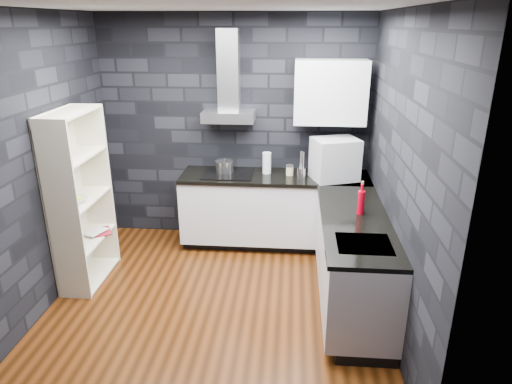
# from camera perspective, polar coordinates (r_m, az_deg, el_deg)

# --- Properties ---
(ground) EXTENTS (3.20, 3.20, 0.00)m
(ground) POSITION_cam_1_polar(r_m,az_deg,el_deg) (4.62, -4.93, -13.55)
(ground) COLOR #49210A
(ceiling) EXTENTS (3.20, 3.20, 0.00)m
(ceiling) POSITION_cam_1_polar(r_m,az_deg,el_deg) (3.84, -6.24, 22.14)
(ceiling) COLOR silver
(wall_back) EXTENTS (3.20, 0.05, 2.70)m
(wall_back) POSITION_cam_1_polar(r_m,az_deg,el_deg) (5.58, -2.60, 7.70)
(wall_back) COLOR black
(wall_back) RESTS_ON ground
(wall_front) EXTENTS (3.20, 0.05, 2.70)m
(wall_front) POSITION_cam_1_polar(r_m,az_deg,el_deg) (2.57, -11.85, -8.60)
(wall_front) COLOR black
(wall_front) RESTS_ON ground
(wall_left) EXTENTS (0.05, 3.20, 2.70)m
(wall_left) POSITION_cam_1_polar(r_m,az_deg,el_deg) (4.60, -25.89, 2.85)
(wall_left) COLOR black
(wall_left) RESTS_ON ground
(wall_right) EXTENTS (0.05, 3.20, 2.70)m
(wall_right) POSITION_cam_1_polar(r_m,az_deg,el_deg) (4.07, 17.63, 1.88)
(wall_right) COLOR black
(wall_right) RESTS_ON ground
(toekick_back) EXTENTS (2.18, 0.50, 0.10)m
(toekick_back) POSITION_cam_1_polar(r_m,az_deg,el_deg) (5.71, 2.26, -5.88)
(toekick_back) COLOR black
(toekick_back) RESTS_ON ground
(toekick_right) EXTENTS (0.50, 1.78, 0.10)m
(toekick_right) POSITION_cam_1_polar(r_m,az_deg,el_deg) (4.67, 12.14, -12.88)
(toekick_right) COLOR black
(toekick_right) RESTS_ON ground
(counter_back_cab) EXTENTS (2.20, 0.60, 0.76)m
(counter_back_cab) POSITION_cam_1_polar(r_m,az_deg,el_deg) (5.49, 2.30, -2.04)
(counter_back_cab) COLOR silver
(counter_back_cab) RESTS_ON ground
(counter_right_cab) EXTENTS (0.60, 1.80, 0.76)m
(counter_right_cab) POSITION_cam_1_polar(r_m,az_deg,el_deg) (4.44, 12.04, -8.24)
(counter_right_cab) COLOR silver
(counter_right_cab) RESTS_ON ground
(counter_back_top) EXTENTS (2.20, 0.62, 0.04)m
(counter_back_top) POSITION_cam_1_polar(r_m,az_deg,el_deg) (5.34, 2.36, 1.89)
(counter_back_top) COLOR black
(counter_back_top) RESTS_ON counter_back_cab
(counter_right_top) EXTENTS (0.62, 1.80, 0.04)m
(counter_right_top) POSITION_cam_1_polar(r_m,az_deg,el_deg) (4.27, 12.30, -3.52)
(counter_right_top) COLOR black
(counter_right_top) RESTS_ON counter_right_cab
(counter_corner_top) EXTENTS (0.62, 0.62, 0.04)m
(counter_corner_top) POSITION_cam_1_polar(r_m,az_deg,el_deg) (5.38, 10.91, 1.66)
(counter_corner_top) COLOR black
(counter_corner_top) RESTS_ON counter_right_cab
(hood_body) EXTENTS (0.60, 0.34, 0.12)m
(hood_body) POSITION_cam_1_polar(r_m,az_deg,el_deg) (5.35, -3.44, 9.44)
(hood_body) COLOR #ACABB1
(hood_body) RESTS_ON wall_back
(hood_chimney) EXTENTS (0.24, 0.20, 0.90)m
(hood_chimney) POSITION_cam_1_polar(r_m,az_deg,el_deg) (5.35, -3.45, 14.95)
(hood_chimney) COLOR #ACABB1
(hood_chimney) RESTS_ON hood_body
(upper_cabinet) EXTENTS (0.80, 0.35, 0.70)m
(upper_cabinet) POSITION_cam_1_polar(r_m,az_deg,el_deg) (5.26, 9.28, 12.22)
(upper_cabinet) COLOR silver
(upper_cabinet) RESTS_ON wall_back
(cooktop) EXTENTS (0.58, 0.50, 0.01)m
(cooktop) POSITION_cam_1_polar(r_m,az_deg,el_deg) (5.39, -3.48, 2.33)
(cooktop) COLOR black
(cooktop) RESTS_ON counter_back_top
(sink_rim) EXTENTS (0.44, 0.40, 0.01)m
(sink_rim) POSITION_cam_1_polar(r_m,az_deg,el_deg) (3.82, 13.35, -6.37)
(sink_rim) COLOR #ACABB1
(sink_rim) RESTS_ON counter_right_top
(pot) EXTENTS (0.25, 0.25, 0.12)m
(pot) POSITION_cam_1_polar(r_m,az_deg,el_deg) (5.42, -3.96, 3.15)
(pot) COLOR silver
(pot) RESTS_ON cooktop
(glass_vase) EXTENTS (0.12, 0.12, 0.25)m
(glass_vase) POSITION_cam_1_polar(r_m,az_deg,el_deg) (5.38, 1.36, 3.65)
(glass_vase) COLOR silver
(glass_vase) RESTS_ON counter_back_top
(storage_jar) EXTENTS (0.09, 0.09, 0.10)m
(storage_jar) POSITION_cam_1_polar(r_m,az_deg,el_deg) (5.34, 4.23, 2.66)
(storage_jar) COLOR #C5B588
(storage_jar) RESTS_ON counter_back_top
(utensil_crock) EXTENTS (0.11, 0.11, 0.12)m
(utensil_crock) POSITION_cam_1_polar(r_m,az_deg,el_deg) (5.24, 5.68, 2.35)
(utensil_crock) COLOR silver
(utensil_crock) RESTS_ON counter_back_top
(appliance_garage) EXTENTS (0.58, 0.52, 0.48)m
(appliance_garage) POSITION_cam_1_polar(r_m,az_deg,el_deg) (5.22, 9.83, 3.98)
(appliance_garage) COLOR #B2B4BA
(appliance_garage) RESTS_ON counter_back_top
(red_bottle) EXTENTS (0.09, 0.09, 0.22)m
(red_bottle) POSITION_cam_1_polar(r_m,az_deg,el_deg) (4.34, 12.98, -1.29)
(red_bottle) COLOR #A30012
(red_bottle) RESTS_ON counter_right_top
(bookshelf) EXTENTS (0.52, 0.86, 1.80)m
(bookshelf) POSITION_cam_1_polar(r_m,az_deg,el_deg) (4.93, -21.07, -0.89)
(bookshelf) COLOR beige
(bookshelf) RESTS_ON ground
(fruit_bowl) EXTENTS (0.29, 0.29, 0.06)m
(fruit_bowl) POSITION_cam_1_polar(r_m,az_deg,el_deg) (4.83, -21.64, -0.94)
(fruit_bowl) COLOR silver
(fruit_bowl) RESTS_ON bookshelf
(book_red) EXTENTS (0.17, 0.12, 0.25)m
(book_red) POSITION_cam_1_polar(r_m,az_deg,el_deg) (5.15, -19.86, -3.80)
(book_red) COLOR maroon
(book_red) RESTS_ON bookshelf
(book_second) EXTENTS (0.16, 0.08, 0.23)m
(book_second) POSITION_cam_1_polar(r_m,az_deg,el_deg) (5.18, -20.22, -3.43)
(book_second) COLOR #B2B2B2
(book_second) RESTS_ON bookshelf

